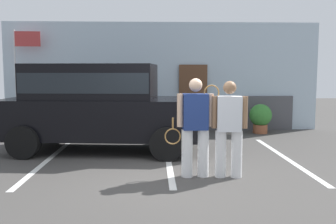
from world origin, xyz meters
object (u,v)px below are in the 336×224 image
tennis_player_woman (229,127)px  potted_plant_by_porch (227,120)px  tennis_player_man (195,126)px  potted_plant_secondary (261,117)px  parked_suv (99,103)px  flag_pole (21,62)px

tennis_player_woman → potted_plant_by_porch: tennis_player_woman is taller
tennis_player_man → potted_plant_secondary: tennis_player_man is taller
potted_plant_by_porch → potted_plant_secondary: 1.03m
parked_suv → tennis_player_woman: size_ratio=2.78×
potted_plant_by_porch → potted_plant_secondary: (1.03, 0.06, 0.09)m
flag_pole → tennis_player_woman: bearing=-44.1°
tennis_player_man → flag_pole: bearing=-49.0°
tennis_player_man → potted_plant_by_porch: bearing=-109.6°
tennis_player_man → potted_plant_by_porch: size_ratio=2.40×
potted_plant_secondary → parked_suv: bearing=-152.2°
tennis_player_man → tennis_player_woman: 0.59m
flag_pole → tennis_player_man: bearing=-47.2°
tennis_player_woman → flag_pole: flag_pole is taller
tennis_player_woman → flag_pole: 7.55m
parked_suv → tennis_player_woman: bearing=-37.0°
tennis_player_woman → potted_plant_by_porch: bearing=-94.8°
tennis_player_man → tennis_player_woman: tennis_player_man is taller
parked_suv → potted_plant_secondary: (4.55, 2.40, -0.65)m
parked_suv → potted_plant_by_porch: 4.30m
tennis_player_man → tennis_player_woman: bearing=172.6°
tennis_player_woman → potted_plant_secondary: (1.94, 4.80, -0.40)m
tennis_player_woman → potted_plant_by_porch: (0.91, 4.75, -0.49)m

